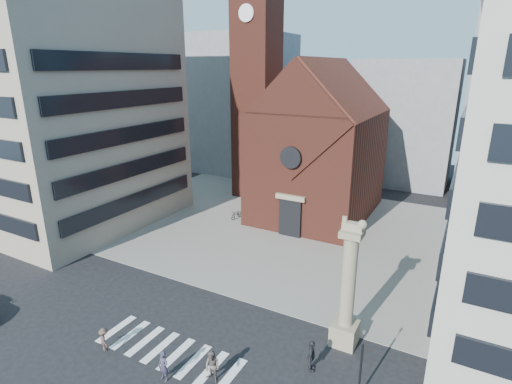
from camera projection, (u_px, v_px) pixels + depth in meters
ground at (191, 322)px, 27.82m from camera, size 120.00×120.00×0.00m
piazza at (298, 229)px, 43.70m from camera, size 46.00×30.00×0.05m
zebra_crossing at (168, 351)px, 25.06m from camera, size 10.20×3.20×0.01m
church at (320, 148)px, 46.35m from camera, size 12.00×16.65×18.00m
campanile at (257, 77)px, 51.05m from camera, size 5.50×5.50×31.20m
building_left at (64, 105)px, 43.23m from camera, size 18.00×20.00×26.00m
bg_block_left at (239, 104)px, 67.10m from camera, size 16.00×14.00×22.00m
bg_block_mid at (404, 122)px, 60.00m from camera, size 14.00×12.00×18.00m
lion_column at (347, 296)px, 24.71m from camera, size 1.63×1.60×8.68m
traffic_light at (361, 363)px, 20.81m from camera, size 0.13×0.16×4.30m
pedestrian_0 at (163, 366)px, 22.46m from camera, size 0.72×0.51×1.89m
pedestrian_1 at (212, 367)px, 22.41m from camera, size 1.00×0.81×1.91m
pedestrian_2 at (311, 356)px, 23.19m from camera, size 0.72×1.24×1.98m
pedestrian_3 at (104, 340)px, 24.87m from camera, size 1.18×1.00×1.58m
scooter_0 at (236, 214)px, 46.54m from camera, size 0.78×1.95×1.01m
scooter_1 at (249, 216)px, 45.71m from camera, size 0.63×1.88×1.12m
scooter_2 at (263, 220)px, 44.92m from camera, size 0.78×1.95×1.01m
scooter_3 at (277, 222)px, 44.09m from camera, size 0.63×1.88×1.12m
scooter_4 at (292, 225)px, 43.30m from camera, size 0.78×1.95×1.01m
scooter_5 at (307, 228)px, 42.47m from camera, size 0.63×1.88×1.12m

